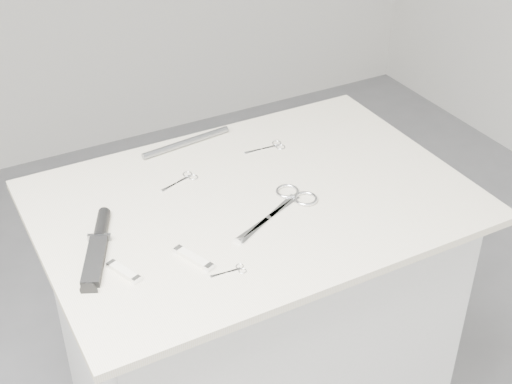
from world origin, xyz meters
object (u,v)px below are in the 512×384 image
sheathed_knife (98,243)px  pocket_knife_b (124,272)px  large_shears (287,203)px  plinth (255,340)px  embroidery_scissors_b (271,147)px  pocket_knife_a (193,258)px  embroidery_scissors_a (184,179)px  tiny_scissors (233,271)px  metal_rail (186,142)px

sheathed_knife → pocket_knife_b: bearing=-146.1°
large_shears → pocket_knife_b: (-0.42, -0.06, 0.00)m
plinth → embroidery_scissors_b: bearing=51.3°
plinth → pocket_knife_a: (-0.22, -0.14, 0.48)m
sheathed_knife → embroidery_scissors_b: bearing=-45.3°
large_shears → embroidery_scissors_a: large_shears is taller
sheathed_knife → pocket_knife_b: (0.02, -0.11, -0.00)m
plinth → large_shears: bearing=-47.8°
embroidery_scissors_a → embroidery_scissors_b: same height
embroidery_scissors_b → pocket_knife_b: 0.59m
tiny_scissors → sheathed_knife: 0.30m
embroidery_scissors_a → sheathed_knife: sheathed_knife is taller
embroidery_scissors_b → sheathed_knife: sheathed_knife is taller
large_shears → metal_rail: size_ratio=0.97×
pocket_knife_a → metal_rail: (0.18, 0.44, 0.00)m
large_shears → embroidery_scissors_a: 0.27m
plinth → pocket_knife_a: bearing=-147.0°
embroidery_scissors_b → tiny_scissors: bearing=-125.0°
pocket_knife_a → pocket_knife_b: (-0.14, 0.03, -0.00)m
pocket_knife_b → plinth: bearing=-93.8°
embroidery_scissors_b → tiny_scissors: 0.51m
large_shears → metal_rail: bearing=80.0°
large_shears → tiny_scissors: large_shears is taller
embroidery_scissors_a → tiny_scissors: bearing=-116.7°
large_shears → embroidery_scissors_b: large_shears is taller
plinth → large_shears: size_ratio=3.64×
embroidery_scissors_a → metal_rail: size_ratio=0.41×
plinth → embroidery_scissors_b: size_ratio=8.01×
pocket_knife_a → metal_rail: metal_rail is taller
large_shears → sheathed_knife: (-0.43, 0.05, 0.01)m
plinth → embroidery_scissors_b: embroidery_scissors_b is taller
embroidery_scissors_a → metal_rail: bearing=45.2°
embroidery_scissors_a → tiny_scissors: same height
sheathed_knife → metal_rail: bearing=-22.9°
plinth → pocket_knife_b: size_ratio=10.32×
pocket_knife_a → pocket_knife_b: size_ratio=1.17×
sheathed_knife → metal_rail: size_ratio=0.95×
embroidery_scissors_a → pocket_knife_a: bearing=-128.7°
embroidery_scissors_b → large_shears: bearing=-108.1°
embroidery_scissors_b → tiny_scissors: size_ratio=1.48×
large_shears → tiny_scissors: bearing=-169.5°
large_shears → embroidery_scissors_b: bearing=43.9°
embroidery_scissors_a → large_shears: bearing=-69.9°
plinth → metal_rail: metal_rail is taller
large_shears → embroidery_scissors_a: bearing=104.1°
sheathed_knife → pocket_knife_b: 0.11m
tiny_scissors → metal_rail: bearing=81.6°
plinth → tiny_scissors: tiny_scissors is taller
plinth → embroidery_scissors_a: bearing=127.7°
pocket_knife_b → metal_rail: metal_rail is taller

